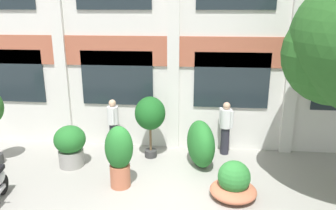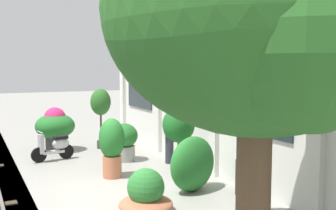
{
  "view_description": "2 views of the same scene",
  "coord_description": "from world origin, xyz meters",
  "px_view_note": "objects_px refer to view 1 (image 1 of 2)",
  "views": [
    {
      "loc": [
        0.79,
        -6.68,
        4.37
      ],
      "look_at": [
        -0.05,
        1.99,
        1.76
      ],
      "focal_mm": 35.0,
      "sensor_mm": 36.0,
      "label": 1
    },
    {
      "loc": [
        8.86,
        -2.79,
        2.97
      ],
      "look_at": [
        -0.97,
        2.19,
        1.92
      ],
      "focal_mm": 42.0,
      "sensor_mm": 36.0,
      "label": 2
    }
  ],
  "objects_px": {
    "resident_by_doorway": "(113,124)",
    "potted_plant_ribbed_drum": "(119,154)",
    "potted_plant_terracotta_small": "(150,115)",
    "potted_plant_stone_basin": "(70,145)",
    "resident_watching_tracks": "(226,127)",
    "topiary_hedge": "(201,144)",
    "potted_plant_wide_bowl": "(234,183)"
  },
  "relations": [
    {
      "from": "resident_by_doorway",
      "to": "resident_watching_tracks",
      "type": "bearing_deg",
      "value": 168.05
    },
    {
      "from": "potted_plant_stone_basin",
      "to": "resident_by_doorway",
      "type": "xyz_separation_m",
      "value": [
        0.96,
        1.14,
        0.25
      ]
    },
    {
      "from": "potted_plant_terracotta_small",
      "to": "potted_plant_ribbed_drum",
      "type": "height_order",
      "value": "potted_plant_terracotta_small"
    },
    {
      "from": "potted_plant_wide_bowl",
      "to": "topiary_hedge",
      "type": "height_order",
      "value": "topiary_hedge"
    },
    {
      "from": "potted_plant_stone_basin",
      "to": "topiary_hedge",
      "type": "relative_size",
      "value": 0.87
    },
    {
      "from": "potted_plant_stone_basin",
      "to": "resident_watching_tracks",
      "type": "height_order",
      "value": "resident_watching_tracks"
    },
    {
      "from": "potted_plant_stone_basin",
      "to": "resident_watching_tracks",
      "type": "relative_size",
      "value": 0.72
    },
    {
      "from": "potted_plant_terracotta_small",
      "to": "potted_plant_stone_basin",
      "type": "height_order",
      "value": "potted_plant_terracotta_small"
    },
    {
      "from": "potted_plant_wide_bowl",
      "to": "topiary_hedge",
      "type": "distance_m",
      "value": 1.79
    },
    {
      "from": "potted_plant_ribbed_drum",
      "to": "potted_plant_stone_basin",
      "type": "bearing_deg",
      "value": 149.8
    },
    {
      "from": "potted_plant_stone_basin",
      "to": "resident_by_doorway",
      "type": "bearing_deg",
      "value": 50.0
    },
    {
      "from": "potted_plant_stone_basin",
      "to": "resident_watching_tracks",
      "type": "xyz_separation_m",
      "value": [
        4.41,
        1.25,
        0.24
      ]
    },
    {
      "from": "potted_plant_stone_basin",
      "to": "resident_by_doorway",
      "type": "relative_size",
      "value": 0.72
    },
    {
      "from": "potted_plant_ribbed_drum",
      "to": "potted_plant_wide_bowl",
      "type": "distance_m",
      "value": 2.86
    },
    {
      "from": "potted_plant_terracotta_small",
      "to": "resident_watching_tracks",
      "type": "xyz_separation_m",
      "value": [
        2.24,
        0.44,
        -0.45
      ]
    },
    {
      "from": "potted_plant_terracotta_small",
      "to": "resident_watching_tracks",
      "type": "distance_m",
      "value": 2.33
    },
    {
      "from": "potted_plant_ribbed_drum",
      "to": "potted_plant_wide_bowl",
      "type": "bearing_deg",
      "value": -4.69
    },
    {
      "from": "resident_by_doorway",
      "to": "potted_plant_ribbed_drum",
      "type": "bearing_deg",
      "value": 94.69
    },
    {
      "from": "potted_plant_ribbed_drum",
      "to": "potted_plant_terracotta_small",
      "type": "bearing_deg",
      "value": 73.82
    },
    {
      "from": "resident_by_doorway",
      "to": "topiary_hedge",
      "type": "distance_m",
      "value": 2.82
    },
    {
      "from": "potted_plant_wide_bowl",
      "to": "resident_by_doorway",
      "type": "height_order",
      "value": "resident_by_doorway"
    },
    {
      "from": "potted_plant_ribbed_drum",
      "to": "potted_plant_stone_basin",
      "type": "distance_m",
      "value": 1.93
    },
    {
      "from": "resident_watching_tracks",
      "to": "topiary_hedge",
      "type": "relative_size",
      "value": 1.21
    },
    {
      "from": "potted_plant_terracotta_small",
      "to": "resident_watching_tracks",
      "type": "height_order",
      "value": "potted_plant_terracotta_small"
    },
    {
      "from": "potted_plant_terracotta_small",
      "to": "potted_plant_stone_basin",
      "type": "relative_size",
      "value": 1.57
    },
    {
      "from": "potted_plant_stone_basin",
      "to": "resident_by_doorway",
      "type": "distance_m",
      "value": 1.51
    },
    {
      "from": "potted_plant_terracotta_small",
      "to": "potted_plant_ribbed_drum",
      "type": "distance_m",
      "value": 1.9
    },
    {
      "from": "resident_by_doorway",
      "to": "resident_watching_tracks",
      "type": "relative_size",
      "value": 1.01
    },
    {
      "from": "potted_plant_ribbed_drum",
      "to": "resident_by_doorway",
      "type": "bearing_deg",
      "value": 108.42
    },
    {
      "from": "potted_plant_terracotta_small",
      "to": "potted_plant_wide_bowl",
      "type": "bearing_deg",
      "value": -41.12
    },
    {
      "from": "potted_plant_terracotta_small",
      "to": "potted_plant_wide_bowl",
      "type": "xyz_separation_m",
      "value": [
        2.29,
        -2.0,
        -0.98
      ]
    },
    {
      "from": "potted_plant_terracotta_small",
      "to": "resident_by_doorway",
      "type": "height_order",
      "value": "potted_plant_terracotta_small"
    }
  ]
}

